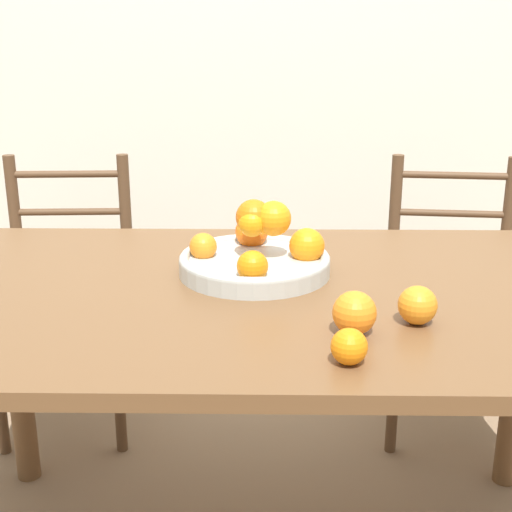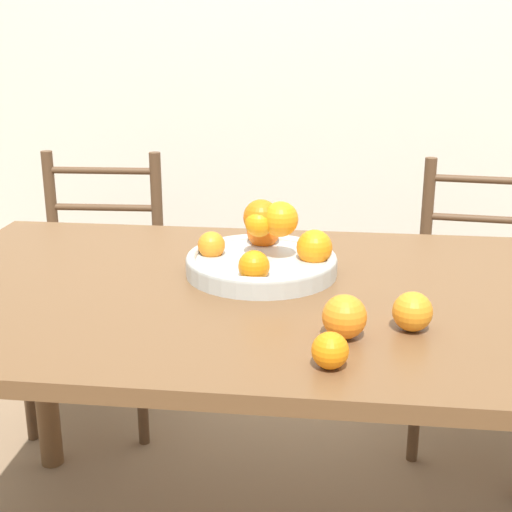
# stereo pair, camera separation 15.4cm
# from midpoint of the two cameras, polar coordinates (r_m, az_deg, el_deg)

# --- Properties ---
(wall_back) EXTENTS (8.00, 0.06, 2.60)m
(wall_back) POSITION_cam_midpoint_polar(r_m,az_deg,el_deg) (2.97, 5.79, 17.34)
(wall_back) COLOR silver
(wall_back) RESTS_ON ground_plane
(dining_table) EXTENTS (1.62, 0.96, 0.77)m
(dining_table) POSITION_cam_midpoint_polar(r_m,az_deg,el_deg) (1.61, 3.78, -5.95)
(dining_table) COLOR brown
(dining_table) RESTS_ON ground_plane
(fruit_bowl) EXTENTS (0.35, 0.35, 0.17)m
(fruit_bowl) POSITION_cam_midpoint_polar(r_m,az_deg,el_deg) (1.66, 3.29, 0.08)
(fruit_bowl) COLOR #B2B7B2
(fruit_bowl) RESTS_ON dining_table
(orange_loose_0) EXTENTS (0.08, 0.08, 0.08)m
(orange_loose_0) POSITION_cam_midpoint_polar(r_m,az_deg,el_deg) (1.40, 15.54, -4.37)
(orange_loose_0) COLOR orange
(orange_loose_0) RESTS_ON dining_table
(orange_loose_1) EXTENTS (0.06, 0.06, 0.06)m
(orange_loose_1) POSITION_cam_midpoint_polar(r_m,az_deg,el_deg) (1.22, 9.59, -7.54)
(orange_loose_1) COLOR orange
(orange_loose_1) RESTS_ON dining_table
(orange_loose_2) EXTENTS (0.08, 0.08, 0.08)m
(orange_loose_2) POSITION_cam_midpoint_polar(r_m,az_deg,el_deg) (1.34, 10.40, -4.87)
(orange_loose_2) COLOR orange
(orange_loose_2) RESTS_ON dining_table
(chair_left) EXTENTS (0.44, 0.42, 0.91)m
(chair_left) POSITION_cam_midpoint_polar(r_m,az_deg,el_deg) (2.51, -10.82, -2.87)
(chair_left) COLOR #513823
(chair_left) RESTS_ON ground_plane
(chair_right) EXTENTS (0.46, 0.44, 0.91)m
(chair_right) POSITION_cam_midpoint_polar(r_m,az_deg,el_deg) (2.46, 19.31, -4.05)
(chair_right) COLOR #513823
(chair_right) RESTS_ON ground_plane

